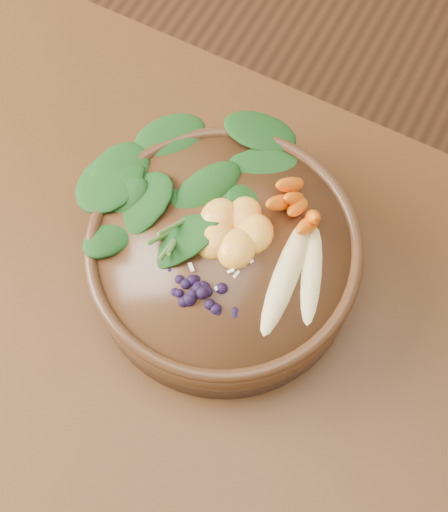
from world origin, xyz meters
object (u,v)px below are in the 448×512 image
at_px(mandarin_cluster, 234,225).
at_px(blueberry_pile, 199,287).
at_px(stoneware_bowl, 224,260).
at_px(carrot_cluster, 304,187).
at_px(kale_heap, 211,172).
at_px(banana_halves, 300,269).
at_px(dining_table, 192,431).

height_order(mandarin_cluster, blueberry_pile, blueberry_pile).
bearing_deg(stoneware_bowl, carrot_cluster, 57.56).
bearing_deg(kale_heap, carrot_cluster, 11.76).
height_order(stoneware_bowl, carrot_cluster, carrot_cluster).
height_order(kale_heap, banana_halves, kale_heap).
height_order(kale_heap, mandarin_cluster, kale_heap).
relative_size(kale_heap, mandarin_cluster, 2.07).
bearing_deg(carrot_cluster, blueberry_pile, -109.55).
relative_size(kale_heap, banana_halves, 1.16).
height_order(stoneware_bowl, kale_heap, kale_heap).
distance_m(stoneware_bowl, banana_halves, 0.10).
bearing_deg(dining_table, blueberry_pile, 110.84).
relative_size(dining_table, banana_halves, 9.33).
bearing_deg(blueberry_pile, kale_heap, 113.05).
height_order(stoneware_bowl, mandarin_cluster, mandarin_cluster).
distance_m(stoneware_bowl, carrot_cluster, 0.13).
height_order(banana_halves, mandarin_cluster, mandarin_cluster).
bearing_deg(carrot_cluster, stoneware_bowl, -123.69).
bearing_deg(dining_table, banana_halves, 76.21).
bearing_deg(carrot_cluster, dining_table, -93.09).
bearing_deg(blueberry_pile, dining_table, -69.16).
relative_size(dining_table, carrot_cluster, 19.10).
distance_m(carrot_cluster, mandarin_cluster, 0.09).
height_order(carrot_cluster, banana_halves, carrot_cluster).
relative_size(stoneware_bowl, blueberry_pile, 2.16).
bearing_deg(dining_table, carrot_cluster, 88.16).
xyz_separation_m(dining_table, banana_halves, (0.04, 0.17, 0.19)).
relative_size(banana_halves, mandarin_cluster, 1.78).
xyz_separation_m(stoneware_bowl, kale_heap, (-0.05, 0.06, 0.06)).
bearing_deg(banana_halves, kale_heap, 156.45).
bearing_deg(banana_halves, dining_table, -105.04).
bearing_deg(blueberry_pile, carrot_cluster, 71.70).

